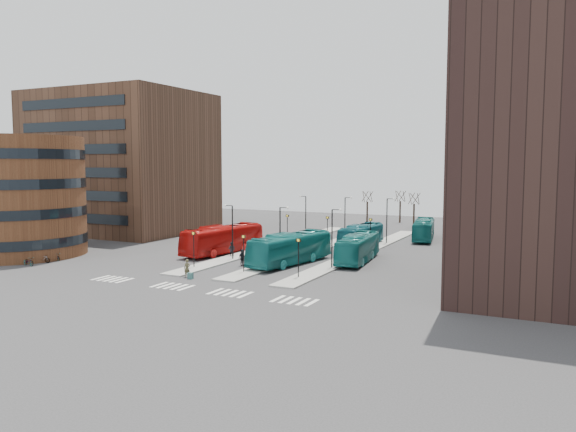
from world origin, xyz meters
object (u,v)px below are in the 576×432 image
at_px(bicycle_near, 29,261).
at_px(bicycle_mid, 44,259).
at_px(teal_bus_b, 361,235).
at_px(traveller, 187,268).
at_px(teal_bus_c, 358,248).
at_px(bicycle_far, 56,257).
at_px(commuter_b, 242,258).
at_px(suitcase, 190,276).
at_px(teal_bus_d, 424,230).
at_px(red_bus, 223,239).
at_px(commuter_a, 232,249).
at_px(teal_bus_a, 291,248).
at_px(commuter_c, 274,256).

relative_size(bicycle_near, bicycle_mid, 1.19).
bearing_deg(teal_bus_b, traveller, -104.92).
bearing_deg(teal_bus_c, bicycle_far, -161.00).
relative_size(commuter_b, bicycle_mid, 1.21).
height_order(suitcase, teal_bus_b, teal_bus_b).
xyz_separation_m(teal_bus_c, bicycle_mid, (-30.64, -15.89, -1.10)).
relative_size(teal_bus_d, bicycle_far, 6.65).
height_order(red_bus, commuter_b, red_bus).
xyz_separation_m(suitcase, traveller, (-0.74, 0.49, 0.56)).
relative_size(teal_bus_c, bicycle_near, 6.27).
relative_size(teal_bus_c, commuter_a, 6.26).
height_order(teal_bus_d, bicycle_far, teal_bus_d).
bearing_deg(bicycle_mid, teal_bus_b, -61.68).
xyz_separation_m(red_bus, teal_bus_c, (16.58, 1.68, -0.18)).
relative_size(teal_bus_b, teal_bus_d, 0.98).
bearing_deg(commuter_b, teal_bus_a, -44.91).
bearing_deg(suitcase, bicycle_far, 162.41).
bearing_deg(bicycle_near, teal_bus_d, -32.03).
xyz_separation_m(teal_bus_b, commuter_b, (-6.78, -19.06, -0.57)).
bearing_deg(commuter_a, traveller, 95.01).
xyz_separation_m(teal_bus_d, commuter_a, (-16.83, -24.43, -0.61)).
relative_size(commuter_b, commuter_c, 1.13).
height_order(red_bus, teal_bus_d, red_bus).
height_order(teal_bus_d, traveller, teal_bus_d).
distance_m(teal_bus_b, teal_bus_d, 11.55).
xyz_separation_m(red_bus, teal_bus_a, (10.52, -2.91, -0.02)).
relative_size(traveller, commuter_c, 1.09).
bearing_deg(teal_bus_c, commuter_a, -172.42).
relative_size(teal_bus_d, traveller, 6.23).
distance_m(traveller, bicycle_near, 18.97).
bearing_deg(commuter_a, teal_bus_d, -131.02).
relative_size(red_bus, commuter_c, 7.81).
xyz_separation_m(commuter_b, commuter_c, (2.20, 3.05, -0.11)).
height_order(teal_bus_b, traveller, teal_bus_b).
relative_size(red_bus, traveller, 7.17).
relative_size(suitcase, bicycle_mid, 0.40).
relative_size(teal_bus_c, commuter_b, 6.17).
height_order(traveller, commuter_c, traveller).
relative_size(teal_bus_a, bicycle_near, 6.93).
bearing_deg(teal_bus_c, teal_bus_a, -148.76).
distance_m(teal_bus_c, commuter_a, 14.68).
height_order(teal_bus_a, commuter_a, teal_bus_a).
relative_size(suitcase, teal_bus_a, 0.05).
bearing_deg(bicycle_far, teal_bus_b, -29.48).
distance_m(red_bus, bicycle_mid, 20.04).
xyz_separation_m(bicycle_near, bicycle_mid, (0.00, 1.95, -0.02)).
bearing_deg(suitcase, bicycle_mid, 167.30).
relative_size(teal_bus_c, teal_bus_d, 1.03).
relative_size(commuter_a, bicycle_near, 1.00).
bearing_deg(teal_bus_c, bicycle_mid, -158.49).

